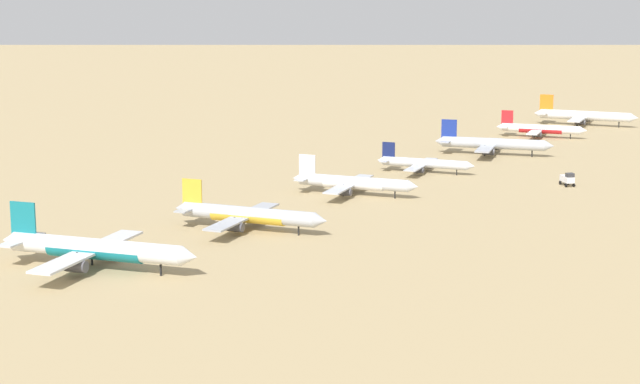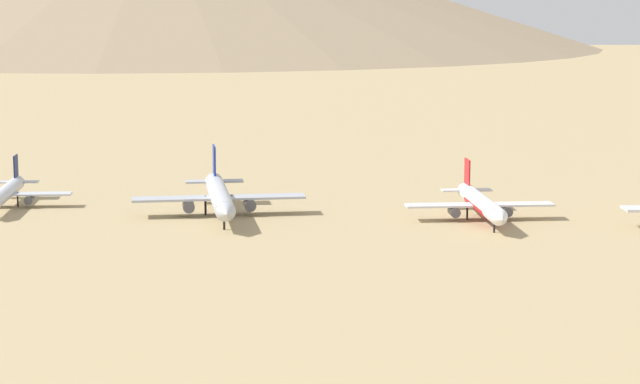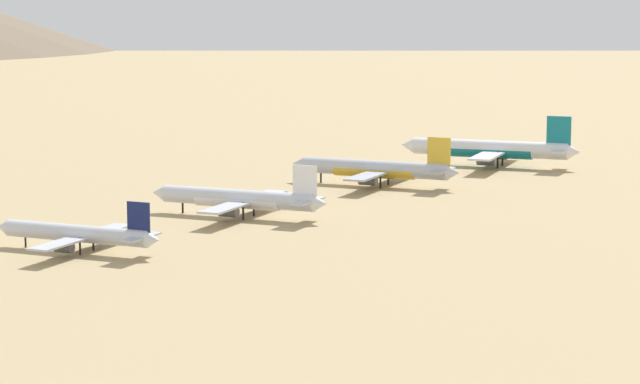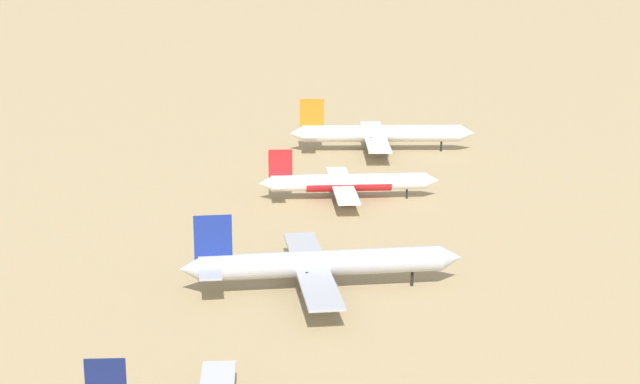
{
  "view_description": "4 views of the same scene",
  "coord_description": "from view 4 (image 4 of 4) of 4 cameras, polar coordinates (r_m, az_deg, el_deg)",
  "views": [
    {
      "loc": [
        95.13,
        -293.46,
        54.83
      ],
      "look_at": [
        -5.6,
        -67.31,
        5.86
      ],
      "focal_mm": 58.34,
      "sensor_mm": 36.0,
      "label": 1
    },
    {
      "loc": [
        231.52,
        53.96,
        40.32
      ],
      "look_at": [
        4.53,
        59.2,
        3.8
      ],
      "focal_mm": 68.97,
      "sensor_mm": 36.0,
      "label": 2
    },
    {
      "loc": [
        -123.64,
        165.01,
        39.76
      ],
      "look_at": [
        -17.24,
        -55.28,
        3.37
      ],
      "focal_mm": 73.27,
      "sensor_mm": 36.0,
      "label": 3
    },
    {
      "loc": [
        7.4,
        -89.64,
        48.94
      ],
      "look_at": [
        9.32,
        79.04,
        3.84
      ],
      "focal_mm": 56.01,
      "sensor_mm": 36.0,
      "label": 4
    }
  ],
  "objects": [
    {
      "name": "parked_jet_6",
      "position": [
        223.25,
        3.42,
        3.33
      ],
      "size": [
        41.34,
        33.48,
        11.95
      ],
      "color": "silver",
      "rests_on": "ground"
    },
    {
      "name": "parked_jet_4",
      "position": [
        137.79,
        -0.09,
        -4.14
      ],
      "size": [
        39.47,
        32.19,
        11.38
      ],
      "color": "#B2B7C1",
      "rests_on": "ground"
    },
    {
      "name": "parked_jet_5",
      "position": [
        183.49,
        1.57,
        0.53
      ],
      "size": [
        33.44,
        27.17,
        9.64
      ],
      "color": "white",
      "rests_on": "ground"
    }
  ]
}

